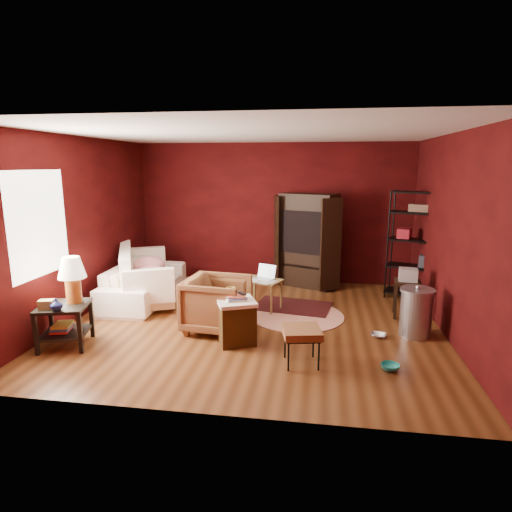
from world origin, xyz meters
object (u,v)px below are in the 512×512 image
(laptop_desk, at_px, (263,283))
(wire_shelving, at_px, (417,241))
(side_table, at_px, (68,293))
(sofa, at_px, (144,275))
(armchair, at_px, (217,301))
(tv_armoire, at_px, (308,238))
(hamper, at_px, (236,320))

(laptop_desk, xyz_separation_m, wire_shelving, (2.60, 0.98, 0.60))
(side_table, bearing_deg, sofa, 84.90)
(sofa, xyz_separation_m, wire_shelving, (4.77, 0.75, 0.62))
(armchair, bearing_deg, tv_armoire, -18.87)
(laptop_desk, xyz_separation_m, tv_armoire, (0.67, 1.57, 0.49))
(armchair, relative_size, hamper, 1.27)
(laptop_desk, bearing_deg, tv_armoire, 89.06)
(hamper, bearing_deg, armchair, 132.42)
(wire_shelving, bearing_deg, armchair, -127.38)
(sofa, xyz_separation_m, tv_armoire, (2.84, 1.34, 0.51))
(armchair, height_order, tv_armoire, tv_armoire)
(hamper, relative_size, wire_shelving, 0.36)
(armchair, xyz_separation_m, side_table, (-1.82, -0.78, 0.28))
(side_table, height_order, laptop_desk, side_table)
(sofa, relative_size, laptop_desk, 3.03)
(armchair, xyz_separation_m, laptop_desk, (0.53, 1.02, 0.02))
(side_table, relative_size, wire_shelving, 0.62)
(sofa, height_order, armchair, same)
(sofa, distance_m, tv_armoire, 3.18)
(side_table, bearing_deg, wire_shelving, 29.26)
(hamper, relative_size, tv_armoire, 0.38)
(side_table, bearing_deg, tv_armoire, 48.06)
(side_table, height_order, wire_shelving, wire_shelving)
(sofa, distance_m, armchair, 2.06)
(armchair, height_order, side_table, side_table)
(sofa, distance_m, laptop_desk, 2.18)
(sofa, xyz_separation_m, hamper, (2.00, -1.64, -0.12))
(tv_armoire, relative_size, wire_shelving, 0.95)
(wire_shelving, bearing_deg, sofa, -150.99)
(sofa, bearing_deg, tv_armoire, -66.27)
(hamper, distance_m, wire_shelving, 3.73)
(laptop_desk, bearing_deg, hamper, -74.64)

